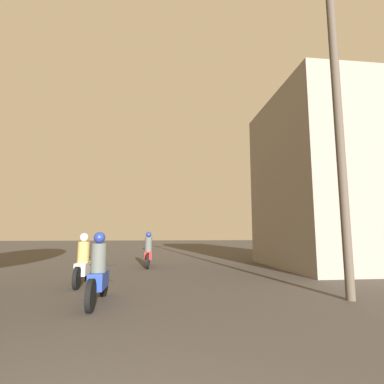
{
  "coord_description": "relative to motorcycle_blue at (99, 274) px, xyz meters",
  "views": [
    {
      "loc": [
        0.56,
        -1.26,
        1.46
      ],
      "look_at": [
        2.69,
        16.62,
        3.93
      ],
      "focal_mm": 28.0,
      "sensor_mm": 36.0,
      "label": 1
    }
  ],
  "objects": [
    {
      "name": "motorcycle_blue",
      "position": [
        0.0,
        0.0,
        0.0
      ],
      "size": [
        0.6,
        2.09,
        1.48
      ],
      "rotation": [
        0.0,
        0.0,
        -0.14
      ],
      "color": "black",
      "rests_on": "ground_plane"
    },
    {
      "name": "motorcycle_white",
      "position": [
        -0.85,
        2.35,
        -0.01
      ],
      "size": [
        0.6,
        1.98,
        1.46
      ],
      "rotation": [
        0.0,
        0.0,
        0.11
      ],
      "color": "black",
      "rests_on": "ground_plane"
    },
    {
      "name": "motorcycle_red",
      "position": [
        0.87,
        6.74,
        0.01
      ],
      "size": [
        0.6,
        2.14,
        1.51
      ],
      "rotation": [
        0.0,
        0.0,
        0.1
      ],
      "color": "black",
      "rests_on": "ground_plane"
    },
    {
      "name": "building_right_near",
      "position": [
        8.91,
        5.6,
        3.15
      ],
      "size": [
        5.36,
        6.35,
        7.49
      ],
      "color": "gray",
      "rests_on": "ground_plane"
    },
    {
      "name": "utility_pole_near",
      "position": [
        5.44,
        -0.34,
        3.63
      ],
      "size": [
        1.6,
        0.2,
        8.11
      ],
      "color": "#4C4238",
      "rests_on": "ground_plane"
    }
  ]
}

